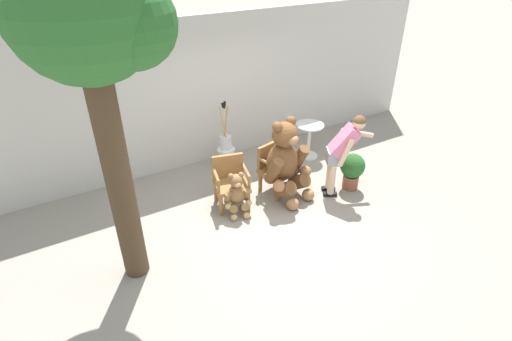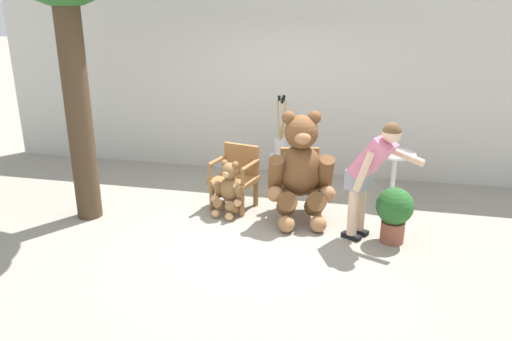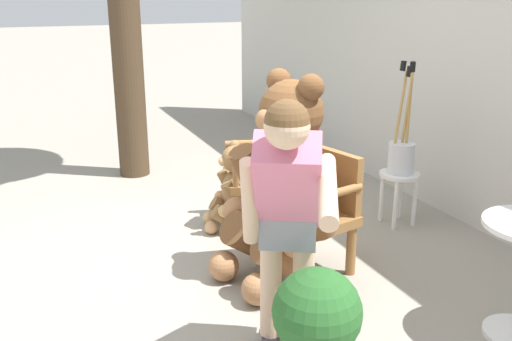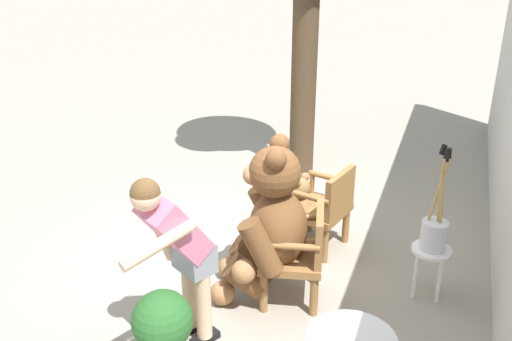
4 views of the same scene
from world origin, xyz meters
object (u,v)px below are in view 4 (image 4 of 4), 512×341
object	(u,v)px
teddy_bear_small	(297,209)
person_visitor	(178,245)
white_stool	(430,259)
brush_bucket	(435,230)
wooden_chair_right	(298,252)
wooden_chair_left	(324,206)
teddy_bear_large	(269,223)
potted_plant	(163,328)

from	to	relation	value
teddy_bear_small	person_visitor	distance (m)	1.92
white_stool	brush_bucket	bearing A→B (deg)	151.62
wooden_chair_right	person_visitor	world-z (taller)	person_visitor
wooden_chair_left	teddy_bear_large	world-z (taller)	teddy_bear_large
potted_plant	white_stool	bearing A→B (deg)	133.91
person_visitor	teddy_bear_small	bearing A→B (deg)	168.10
wooden_chair_left	brush_bucket	world-z (taller)	brush_bucket
white_stool	brush_bucket	xyz separation A→B (m)	(-0.00, 0.00, 0.29)
person_visitor	wooden_chair_right	bearing A→B (deg)	143.47
teddy_bear_large	teddy_bear_small	size ratio (longest dim) A/B	1.93
brush_bucket	wooden_chair_right	bearing A→B (deg)	-67.38
teddy_bear_small	brush_bucket	bearing A→B (deg)	70.57
teddy_bear_large	white_stool	distance (m)	1.44
wooden_chair_right	teddy_bear_large	distance (m)	0.36
wooden_chair_left	potted_plant	distance (m)	2.19
wooden_chair_left	wooden_chair_right	distance (m)	0.89
white_stool	teddy_bear_small	bearing A→B (deg)	-109.47
person_visitor	teddy_bear_large	bearing A→B (deg)	154.80
teddy_bear_large	potted_plant	bearing A→B (deg)	-18.46
wooden_chair_right	teddy_bear_small	xyz separation A→B (m)	(-0.92, -0.28, -0.10)
wooden_chair_right	teddy_bear_small	bearing A→B (deg)	-163.03
wooden_chair_left	white_stool	xyz separation A→B (m)	(0.45, 1.06, -0.11)
person_visitor	white_stool	xyz separation A→B (m)	(-1.33, 1.72, -0.54)
teddy_bear_small	white_stool	distance (m)	1.42
wooden_chair_left	wooden_chair_right	xyz separation A→B (m)	(0.89, 0.00, 0.00)
wooden_chair_right	person_visitor	xyz separation A→B (m)	(0.89, -0.66, 0.43)
wooden_chair_right	white_stool	bearing A→B (deg)	112.59
teddy_bear_small	brush_bucket	distance (m)	1.45
wooden_chair_left	brush_bucket	distance (m)	1.17
teddy_bear_small	potted_plant	world-z (taller)	teddy_bear_small
wooden_chair_right	potted_plant	size ratio (longest dim) A/B	1.26
wooden_chair_left	person_visitor	world-z (taller)	person_visitor
wooden_chair_left	wooden_chair_right	size ratio (longest dim) A/B	1.00
wooden_chair_right	person_visitor	distance (m)	1.19
teddy_bear_small	white_stool	size ratio (longest dim) A/B	1.62
wooden_chair_left	teddy_bear_small	size ratio (longest dim) A/B	1.15
wooden_chair_right	brush_bucket	bearing A→B (deg)	112.62
white_stool	person_visitor	bearing A→B (deg)	-52.26
wooden_chair_left	teddy_bear_large	xyz separation A→B (m)	(0.92, -0.26, 0.25)
teddy_bear_small	person_visitor	bearing A→B (deg)	-11.90
wooden_chair_left	wooden_chair_right	bearing A→B (deg)	0.01
person_visitor	potted_plant	bearing A→B (deg)	2.43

